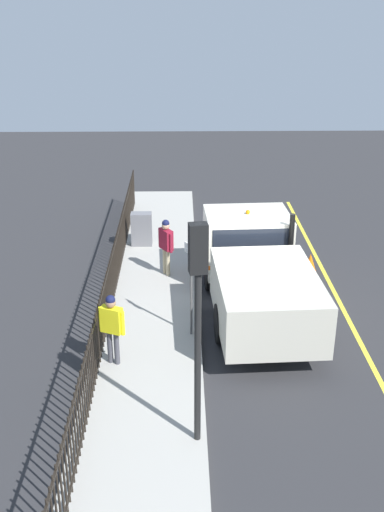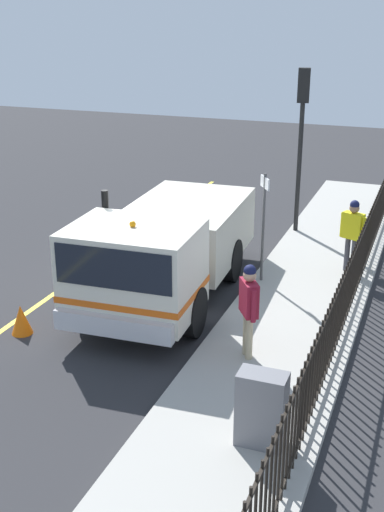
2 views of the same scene
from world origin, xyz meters
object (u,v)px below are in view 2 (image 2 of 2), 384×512
object	(u,v)px
work_truck	(163,248)
worker_standing	(249,301)
street_sign	(264,215)
traffic_light_near	(302,118)
traffic_cone	(21,320)
pedestrian_distant	(353,228)
utility_cabinet	(262,409)

from	to	relation	value
work_truck	worker_standing	xyz separation A→B (m)	(2.35, -1.84, -0.02)
street_sign	work_truck	bearing A→B (deg)	-137.75
traffic_light_near	worker_standing	bearing A→B (deg)	86.09
traffic_cone	street_sign	xyz separation A→B (m)	(3.63, 3.79, 1.36)
pedestrian_distant	worker_standing	bearing A→B (deg)	100.05
traffic_light_near	traffic_cone	distance (m)	8.80
traffic_light_near	utility_cabinet	bearing A→B (deg)	89.82
worker_standing	traffic_light_near	bearing A→B (deg)	-27.06
pedestrian_distant	utility_cabinet	distance (m)	6.86
worker_standing	pedestrian_distant	size ratio (longest dim) A/B	1.01
work_truck	worker_standing	world-z (taller)	work_truck
traffic_cone	traffic_light_near	bearing A→B (deg)	64.49
pedestrian_distant	traffic_light_near	xyz separation A→B (m)	(-1.79, 2.52, 1.97)
utility_cabinet	street_sign	xyz separation A→B (m)	(-1.51, 5.64, 0.95)
utility_cabinet	work_truck	bearing A→B (deg)	127.97
traffic_light_near	traffic_cone	size ratio (longest dim) A/B	7.41
work_truck	utility_cabinet	size ratio (longest dim) A/B	5.52
traffic_light_near	pedestrian_distant	bearing A→B (deg)	115.75
work_truck	traffic_light_near	size ratio (longest dim) A/B	1.42
worker_standing	traffic_cone	size ratio (longest dim) A/B	2.96
worker_standing	traffic_light_near	distance (m)	7.40
traffic_light_near	traffic_cone	world-z (taller)	traffic_light_near
worker_standing	traffic_cone	xyz separation A→B (m)	(-4.30, -0.42, -0.90)
worker_standing	utility_cabinet	world-z (taller)	worker_standing
work_truck	utility_cabinet	bearing A→B (deg)	125.12
worker_standing	street_sign	size ratio (longest dim) A/B	0.70
worker_standing	utility_cabinet	bearing A→B (deg)	167.76
street_sign	pedestrian_distant	bearing A→B (deg)	34.67
worker_standing	utility_cabinet	size ratio (longest dim) A/B	1.55
utility_cabinet	traffic_cone	bearing A→B (deg)	160.28
pedestrian_distant	street_sign	size ratio (longest dim) A/B	0.70
work_truck	street_sign	world-z (taller)	street_sign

